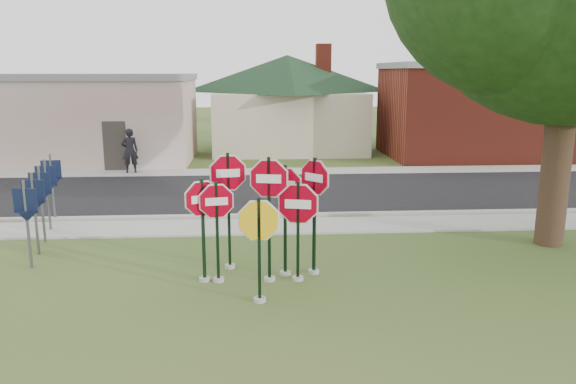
{
  "coord_description": "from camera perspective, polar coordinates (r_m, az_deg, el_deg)",
  "views": [
    {
      "loc": [
        -0.04,
        -9.78,
        4.32
      ],
      "look_at": [
        0.73,
        2.0,
        1.77
      ],
      "focal_mm": 35.0,
      "sensor_mm": 36.0,
      "label": 1
    }
  ],
  "objects": [
    {
      "name": "ground",
      "position": [
        10.69,
        -3.27,
        -11.67
      ],
      "size": [
        120.0,
        120.0,
        0.0
      ],
      "primitive_type": "plane",
      "color": "#32521E",
      "rests_on": "ground"
    },
    {
      "name": "sidewalk_near",
      "position": [
        15.87,
        -3.46,
        -3.53
      ],
      "size": [
        60.0,
        1.6,
        0.06
      ],
      "primitive_type": "cube",
      "color": "#98978F",
      "rests_on": "ground"
    },
    {
      "name": "road",
      "position": [
        20.24,
        -3.53,
        -0.11
      ],
      "size": [
        60.0,
        7.0,
        0.04
      ],
      "primitive_type": "cube",
      "color": "black",
      "rests_on": "ground"
    },
    {
      "name": "sidewalk_far",
      "position": [
        24.46,
        -3.58,
        2.05
      ],
      "size": [
        60.0,
        1.6,
        0.06
      ],
      "primitive_type": "cube",
      "color": "#98978F",
      "rests_on": "ground"
    },
    {
      "name": "curb",
      "position": [
        16.82,
        -3.48,
        -2.48
      ],
      "size": [
        60.0,
        0.2,
        0.14
      ],
      "primitive_type": "cube",
      "color": "#98978F",
      "rests_on": "ground"
    },
    {
      "name": "stop_sign_center",
      "position": [
        11.46,
        -1.94,
        -0.89
      ],
      "size": [
        1.09,
        0.24,
        2.74
      ],
      "color": "#9C9A91",
      "rests_on": "ground"
    },
    {
      "name": "stop_sign_yellow",
      "position": [
        10.52,
        -2.96,
        -4.65
      ],
      "size": [
        1.08,
        0.24,
        2.15
      ],
      "color": "#9C9A91",
      "rests_on": "ground"
    },
    {
      "name": "stop_sign_left",
      "position": [
        11.59,
        -7.23,
        -2.84
      ],
      "size": [
        0.98,
        0.24,
        2.23
      ],
      "color": "#9C9A91",
      "rests_on": "ground"
    },
    {
      "name": "stop_sign_right",
      "position": [
        11.57,
        1.03,
        -2.64
      ],
      "size": [
        1.15,
        0.29,
        2.24
      ],
      "color": "#9C9A91",
      "rests_on": "ground"
    },
    {
      "name": "stop_sign_back_right",
      "position": [
        11.83,
        -0.29,
        -1.47
      ],
      "size": [
        0.92,
        0.37,
        2.5
      ],
      "color": "#9C9A91",
      "rests_on": "ground"
    },
    {
      "name": "stop_sign_back_left",
      "position": [
        12.28,
        -6.08,
        -0.16
      ],
      "size": [
        1.1,
        0.24,
        2.72
      ],
      "color": "#9C9A91",
      "rests_on": "ground"
    },
    {
      "name": "stop_sign_far_right",
      "position": [
        11.91,
        2.71,
        -0.78
      ],
      "size": [
        0.72,
        0.78,
        2.65
      ],
      "color": "#9C9A91",
      "rests_on": "ground"
    },
    {
      "name": "stop_sign_far_left",
      "position": [
        11.65,
        -8.65,
        -2.53
      ],
      "size": [
        0.93,
        0.47,
        2.29
      ],
      "color": "#9C9A91",
      "rests_on": "ground"
    },
    {
      "name": "route_sign_row",
      "position": [
        15.56,
        -23.79,
        -0.35
      ],
      "size": [
        1.43,
        4.63,
        2.0
      ],
      "color": "#59595E",
      "rests_on": "ground"
    },
    {
      "name": "building_stucco",
      "position": [
        29.27,
        -21.72,
        7.07
      ],
      "size": [
        12.2,
        6.2,
        4.2
      ],
      "color": "beige",
      "rests_on": "ground"
    },
    {
      "name": "building_house",
      "position": [
        31.85,
        -0.05,
        10.96
      ],
      "size": [
        11.6,
        11.6,
        6.2
      ],
      "color": "beige",
      "rests_on": "ground"
    },
    {
      "name": "building_brick",
      "position": [
        30.79,
        19.48,
        7.92
      ],
      "size": [
        10.2,
        6.2,
        4.75
      ],
      "color": "maroon",
      "rests_on": "ground"
    },
    {
      "name": "pedestrian",
      "position": [
        24.87,
        -15.77,
        4.07
      ],
      "size": [
        0.78,
        0.61,
        1.9
      ],
      "primitive_type": "imported",
      "rotation": [
        0.0,
        0.0,
        3.38
      ],
      "color": "black",
      "rests_on": "sidewalk_far"
    }
  ]
}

